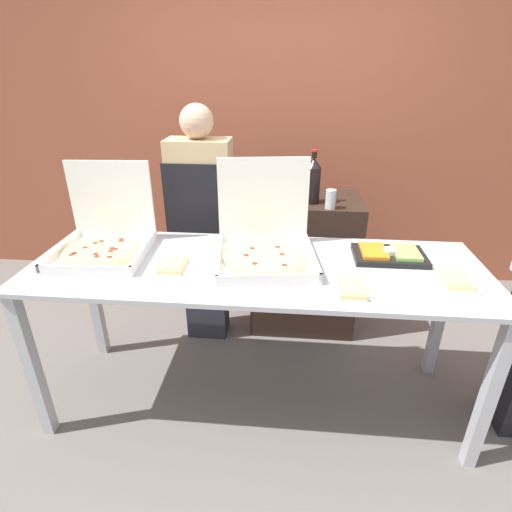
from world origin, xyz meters
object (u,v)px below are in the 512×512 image
at_px(pizza_box_near_right, 265,243).
at_px(soda_can_silver, 331,199).
at_px(pizza_box_far_left, 105,238).
at_px(veggie_tray, 389,254).
at_px(paper_plate_front_left, 456,281).
at_px(person_server_vest, 203,217).
at_px(paper_plate_front_center, 352,289).
at_px(soda_bottle, 313,180).
at_px(paper_plate_front_right, 174,266).

xyz_separation_m(pizza_box_near_right, soda_can_silver, (0.38, 0.57, 0.07)).
bearing_deg(pizza_box_far_left, veggie_tray, -1.62).
xyz_separation_m(paper_plate_front_left, soda_can_silver, (-0.53, 0.76, 0.14)).
bearing_deg(person_server_vest, pizza_box_near_right, 129.52).
distance_m(paper_plate_front_left, paper_plate_front_center, 0.51).
distance_m(veggie_tray, soda_bottle, 0.77).
xyz_separation_m(paper_plate_front_left, person_server_vest, (-1.37, 0.75, -0.00)).
xyz_separation_m(pizza_box_near_right, person_server_vest, (-0.46, 0.55, -0.08)).
height_order(pizza_box_far_left, veggie_tray, pizza_box_far_left).
distance_m(paper_plate_front_left, soda_bottle, 1.11).
height_order(paper_plate_front_left, paper_plate_front_center, same).
xyz_separation_m(pizza_box_far_left, veggie_tray, (1.52, 0.06, -0.06)).
xyz_separation_m(paper_plate_front_center, veggie_tray, (0.24, 0.37, 0.01)).
bearing_deg(soda_can_silver, soda_bottle, 135.52).
relative_size(paper_plate_front_left, paper_plate_front_right, 1.29).
xyz_separation_m(pizza_box_far_left, person_server_vest, (0.41, 0.56, -0.07)).
relative_size(paper_plate_front_right, veggie_tray, 0.55).
bearing_deg(veggie_tray, paper_plate_front_left, -44.04).
xyz_separation_m(paper_plate_front_right, person_server_vest, (-0.01, 0.72, -0.00)).
bearing_deg(soda_can_silver, paper_plate_front_right, -138.45).
relative_size(paper_plate_front_center, paper_plate_front_right, 1.01).
bearing_deg(soda_can_silver, pizza_box_near_right, -123.61).
distance_m(pizza_box_far_left, veggie_tray, 1.52).
bearing_deg(soda_bottle, soda_can_silver, -44.48).
relative_size(pizza_box_near_right, paper_plate_front_center, 2.80).
bearing_deg(paper_plate_front_left, pizza_box_far_left, 173.93).
bearing_deg(paper_plate_front_right, paper_plate_front_left, -1.36).
distance_m(veggie_tray, soda_can_silver, 0.60).
bearing_deg(paper_plate_front_center, soda_bottle, 98.70).
xyz_separation_m(pizza_box_near_right, paper_plate_front_left, (0.91, -0.20, -0.07)).
distance_m(pizza_box_far_left, paper_plate_front_center, 1.32).
xyz_separation_m(paper_plate_front_center, paper_plate_front_right, (-0.87, 0.15, 0.00)).
relative_size(pizza_box_far_left, soda_can_silver, 4.10).
xyz_separation_m(soda_can_silver, person_server_vest, (-0.83, -0.01, -0.15)).
height_order(paper_plate_front_left, soda_can_silver, soda_can_silver).
xyz_separation_m(veggie_tray, person_server_vest, (-1.11, 0.50, -0.01)).
bearing_deg(paper_plate_front_center, veggie_tray, 57.20).
distance_m(paper_plate_front_center, soda_bottle, 1.04).
bearing_deg(veggie_tray, soda_can_silver, 118.15).
bearing_deg(pizza_box_near_right, paper_plate_front_left, -19.72).
bearing_deg(veggie_tray, person_server_vest, 155.56).
distance_m(pizza_box_near_right, soda_bottle, 0.74).
relative_size(paper_plate_front_left, soda_bottle, 0.74).
height_order(pizza_box_near_right, soda_bottle, pizza_box_near_right).
xyz_separation_m(paper_plate_front_center, soda_bottle, (-0.15, 1.00, 0.23)).
bearing_deg(person_server_vest, paper_plate_front_right, 90.54).
distance_m(pizza_box_far_left, paper_plate_front_left, 1.79).
bearing_deg(pizza_box_far_left, soda_can_silver, 21.01).
bearing_deg(pizza_box_near_right, person_server_vest, 122.09).
bearing_deg(paper_plate_front_right, pizza_box_near_right, 20.25).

